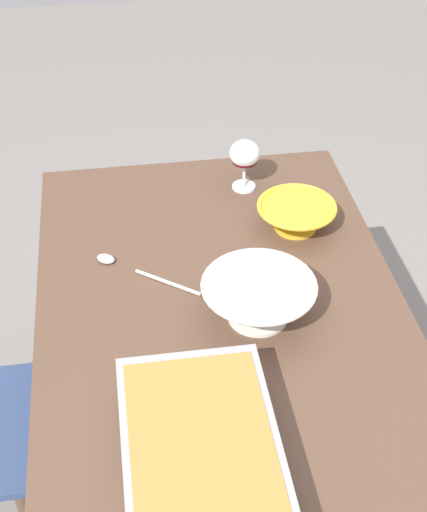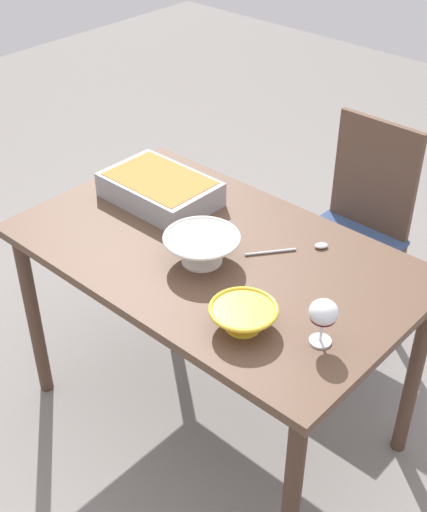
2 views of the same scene
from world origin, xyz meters
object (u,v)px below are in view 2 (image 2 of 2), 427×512
at_px(casserole_dish, 160,188).
at_px(serving_spoon, 303,248).
at_px(mixing_bowl, 202,247).
at_px(dining_table, 215,273).
at_px(chair, 352,230).
at_px(small_bowl, 243,316).
at_px(wine_glass, 323,315).

height_order(casserole_dish, serving_spoon, casserole_dish).
relative_size(casserole_dish, mixing_bowl, 1.63).
xyz_separation_m(casserole_dish, serving_spoon, (-0.55, -0.09, -0.04)).
relative_size(dining_table, chair, 1.39).
distance_m(casserole_dish, small_bowl, 0.73).
bearing_deg(casserole_dish, wine_glass, 164.95).
xyz_separation_m(casserole_dish, small_bowl, (-0.65, 0.32, -0.01)).
bearing_deg(small_bowl, casserole_dish, -26.08).
xyz_separation_m(chair, mixing_bowl, (0.04, 0.83, 0.32)).
distance_m(dining_table, chair, 0.78).
height_order(chair, casserole_dish, chair).
distance_m(chair, small_bowl, 1.06).
height_order(chair, mixing_bowl, chair).
bearing_deg(chair, casserole_dish, 58.85).
distance_m(wine_glass, casserole_dish, 0.87).
bearing_deg(serving_spoon, mixing_bowl, 53.12).
bearing_deg(serving_spoon, dining_table, 43.14).
relative_size(mixing_bowl, small_bowl, 1.25).
bearing_deg(dining_table, chair, -93.94).
distance_m(mixing_bowl, small_bowl, 0.33).
distance_m(wine_glass, small_bowl, 0.22).
bearing_deg(serving_spoon, casserole_dish, 9.40).
distance_m(dining_table, serving_spoon, 0.30).
height_order(dining_table, wine_glass, wine_glass).
height_order(dining_table, chair, chair).
distance_m(chair, casserole_dish, 0.84).
bearing_deg(small_bowl, dining_table, -35.82).
bearing_deg(casserole_dish, mixing_bowl, 154.74).
distance_m(small_bowl, serving_spoon, 0.42).
xyz_separation_m(chair, serving_spoon, (-0.15, 0.57, 0.27)).
relative_size(chair, casserole_dish, 2.38).
relative_size(mixing_bowl, serving_spoon, 1.05).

